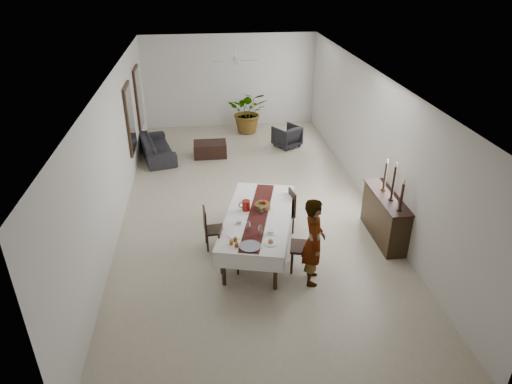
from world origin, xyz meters
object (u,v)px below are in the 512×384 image
object	(u,v)px
sideboard_body	(385,218)
sofa	(157,147)
dining_table_top	(258,217)
woman	(314,242)
red_pitcher	(246,205)

from	to	relation	value
sideboard_body	sofa	xyz separation A→B (m)	(-5.24, 5.17, -0.19)
dining_table_top	sideboard_body	xyz separation A→B (m)	(2.77, 0.13, -0.30)
woman	sideboard_body	bearing A→B (deg)	-46.33
dining_table_top	woman	xyz separation A→B (m)	(0.88, -1.15, 0.08)
sideboard_body	sofa	bearing A→B (deg)	135.38
sideboard_body	sofa	distance (m)	7.36
red_pitcher	sofa	xyz separation A→B (m)	(-2.24, 5.07, -0.63)
woman	sideboard_body	world-z (taller)	woman
dining_table_top	sofa	size ratio (longest dim) A/B	1.24
dining_table_top	red_pitcher	size ratio (longest dim) A/B	12.00
sofa	red_pitcher	bearing A→B (deg)	-170.03
red_pitcher	woman	size ratio (longest dim) A/B	0.13
dining_table_top	sideboard_body	bearing A→B (deg)	17.10
woman	sofa	distance (m)	7.28
sideboard_body	sofa	world-z (taller)	sideboard_body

